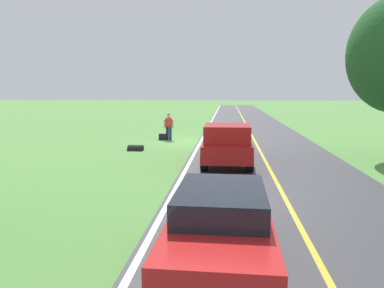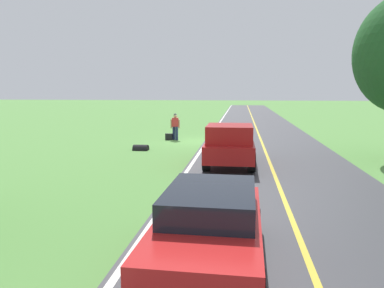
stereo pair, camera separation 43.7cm
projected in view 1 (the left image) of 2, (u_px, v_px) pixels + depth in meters
The scene contains 9 objects.
ground_plane at pixel (188, 141), 23.85m from camera, with size 200.00×200.00×0.00m, color #568E42.
road_surface at pixel (255, 142), 23.45m from camera, with size 7.24×120.00×0.00m, color #3D3D42.
lane_edge_line at pixel (201, 141), 23.78m from camera, with size 0.16×117.60×0.00m, color silver.
lane_centre_line at pixel (255, 142), 23.45m from camera, with size 0.14×117.60×0.00m, color gold.
hitchhiker_walking at pixel (169, 125), 24.40m from camera, with size 0.62×0.51×1.75m.
suitcase_carried at pixel (162, 137), 24.45m from camera, with size 0.20×0.46×0.42m, color black.
pickup_truck_passing at pixel (227, 143), 16.31m from camera, with size 2.12×5.41×1.82m.
sedan_ahead_same_lane at pixel (221, 224), 6.95m from camera, with size 2.01×4.44×1.41m.
drainage_culvert at pixel (136, 150), 20.24m from camera, with size 0.60×0.60×0.80m, color black.
Camera 1 is at (-2.50, 23.51, 3.22)m, focal length 35.03 mm.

